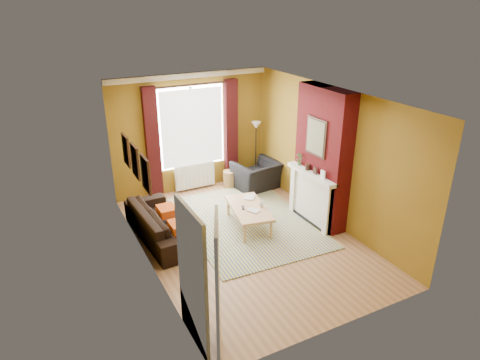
# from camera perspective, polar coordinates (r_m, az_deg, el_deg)

# --- Properties ---
(ground) EXTENTS (5.50, 5.50, 0.00)m
(ground) POSITION_cam_1_polar(r_m,az_deg,el_deg) (8.43, 0.79, -7.80)
(ground) COLOR #906441
(ground) RESTS_ON ground
(room_walls) EXTENTS (3.82, 5.54, 2.83)m
(room_walls) POSITION_cam_1_polar(r_m,az_deg,el_deg) (8.33, 3.82, 2.34)
(room_walls) COLOR brown
(room_walls) RESTS_ON ground
(striped_rug) EXTENTS (2.63, 3.54, 0.02)m
(striped_rug) POSITION_cam_1_polar(r_m,az_deg,el_deg) (9.01, 0.85, -5.54)
(striped_rug) COLOR #334F8D
(striped_rug) RESTS_ON ground
(sofa) EXTENTS (0.97, 2.21, 0.63)m
(sofa) POSITION_cam_1_polar(r_m,az_deg,el_deg) (8.47, -10.38, -5.60)
(sofa) COLOR black
(sofa) RESTS_ON ground
(armchair) EXTENTS (1.15, 1.04, 0.67)m
(armchair) POSITION_cam_1_polar(r_m,az_deg,el_deg) (10.45, 2.27, 0.63)
(armchair) COLOR black
(armchair) RESTS_ON ground
(coffee_table) EXTENTS (0.91, 1.43, 0.44)m
(coffee_table) POSITION_cam_1_polar(r_m,az_deg,el_deg) (8.66, 1.16, -3.90)
(coffee_table) COLOR tan
(coffee_table) RESTS_ON ground
(wicker_stool) EXTENTS (0.36, 0.36, 0.41)m
(wicker_stool) POSITION_cam_1_polar(r_m,az_deg,el_deg) (10.58, -1.37, 0.17)
(wicker_stool) COLOR olive
(wicker_stool) RESTS_ON ground
(floor_lamp) EXTENTS (0.25, 0.25, 1.56)m
(floor_lamp) POSITION_cam_1_polar(r_m,az_deg,el_deg) (10.55, 2.15, 6.03)
(floor_lamp) COLOR black
(floor_lamp) RESTS_ON ground
(book_a) EXTENTS (0.26, 0.29, 0.02)m
(book_a) POSITION_cam_1_polar(r_m,az_deg,el_deg) (8.42, 1.45, -4.31)
(book_a) COLOR #999999
(book_a) RESTS_ON coffee_table
(book_b) EXTENTS (0.33, 0.34, 0.02)m
(book_b) POSITION_cam_1_polar(r_m,az_deg,el_deg) (9.05, 0.69, -2.25)
(book_b) COLOR #999999
(book_b) RESTS_ON coffee_table
(mug) EXTENTS (0.11, 0.11, 0.09)m
(mug) POSITION_cam_1_polar(r_m,az_deg,el_deg) (8.63, 2.86, -3.35)
(mug) COLOR #999999
(mug) RESTS_ON coffee_table
(tv_remote) EXTENTS (0.11, 0.17, 0.02)m
(tv_remote) POSITION_cam_1_polar(r_m,az_deg,el_deg) (8.59, 0.40, -3.70)
(tv_remote) COLOR #242427
(tv_remote) RESTS_ON coffee_table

